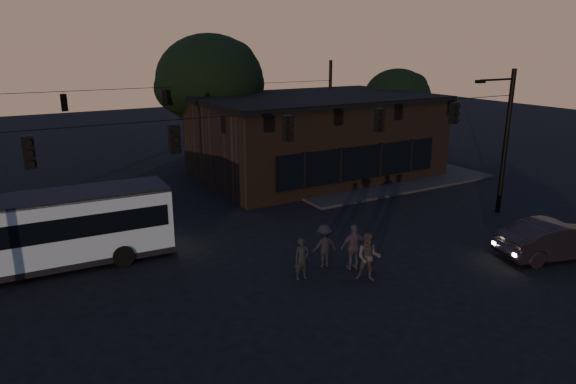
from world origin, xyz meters
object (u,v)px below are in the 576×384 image
pedestrian_a (302,259)px  car (555,240)px  pedestrian_b (368,257)px  pedestrian_c (354,247)px  bus (31,230)px  building (314,135)px  pedestrian_d (324,246)px

pedestrian_a → car: bearing=-10.9°
pedestrian_b → pedestrian_c: pedestrian_b is taller
pedestrian_c → bus: bearing=-15.5°
building → pedestrian_d: 15.45m
bus → pedestrian_d: bus is taller
car → pedestrian_a: bearing=85.9°
building → pedestrian_d: building is taller
bus → pedestrian_b: bearing=-31.3°
pedestrian_a → building: bearing=63.8°
pedestrian_b → pedestrian_d: bearing=149.7°
car → pedestrian_d: (-8.89, 4.11, 0.08)m
car → pedestrian_c: pedestrian_c is taller
building → pedestrian_b: (-7.25, -15.01, -1.76)m
building → car: bearing=-87.0°
pedestrian_d → car: bearing=159.7°
pedestrian_b → pedestrian_d: 2.04m
pedestrian_b → pedestrian_d: pedestrian_b is taller
pedestrian_d → building: bearing=-116.9°
pedestrian_c → pedestrian_d: 1.19m
pedestrian_a → pedestrian_d: size_ratio=0.93×
pedestrian_a → bus: bearing=153.9°
car → pedestrian_a: size_ratio=2.97×
car → pedestrian_c: 8.66m
car → pedestrian_b: (-8.16, 2.20, 0.15)m
building → car: 17.34m
pedestrian_a → pedestrian_d: (1.37, 0.54, 0.06)m
car → pedestrian_d: 9.80m
pedestrian_c → building: bearing=-103.1°
bus → pedestrian_c: (11.00, -6.22, -0.75)m
pedestrian_a → pedestrian_d: bearing=29.7°
pedestrian_d → pedestrian_c: bearing=142.9°
bus → pedestrian_c: 12.65m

